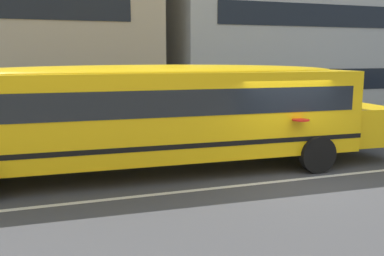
# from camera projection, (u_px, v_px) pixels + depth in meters

# --- Properties ---
(ground_plane) EXTENTS (400.00, 400.00, 0.00)m
(ground_plane) POSITION_uv_depth(u_px,v_px,m) (294.00, 180.00, 10.70)
(ground_plane) COLOR #424244
(sidewalk_far) EXTENTS (120.00, 3.00, 0.01)m
(sidewalk_far) POSITION_uv_depth(u_px,v_px,m) (194.00, 129.00, 18.14)
(sidewalk_far) COLOR gray
(sidewalk_far) RESTS_ON ground_plane
(lane_centreline) EXTENTS (110.00, 0.16, 0.01)m
(lane_centreline) POSITION_uv_depth(u_px,v_px,m) (294.00, 180.00, 10.70)
(lane_centreline) COLOR silver
(lane_centreline) RESTS_ON ground_plane
(school_bus) EXTENTS (13.03, 3.34, 2.90)m
(school_bus) POSITION_uv_depth(u_px,v_px,m) (163.00, 109.00, 11.16)
(school_bus) COLOR yellow
(school_bus) RESTS_ON ground_plane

